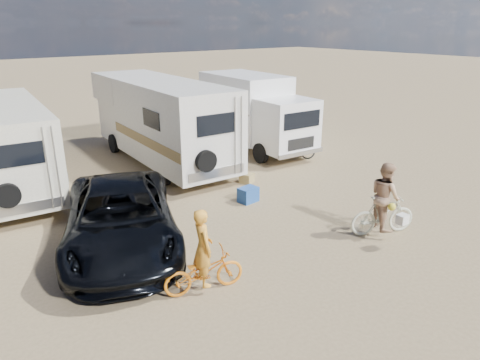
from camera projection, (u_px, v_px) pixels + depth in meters
ground at (281, 222)px, 12.54m from camera, size 140.00×140.00×0.00m
rv_main at (161, 122)px, 17.40m from camera, size 2.94×8.49×3.29m
rv_left at (8, 148)px, 14.47m from camera, size 2.96×7.31×2.93m
box_truck at (256, 114)px, 19.25m from camera, size 2.77×6.19×3.23m
dark_suv at (121, 218)px, 10.92m from camera, size 4.58×6.27×1.59m
bike_man at (204, 272)px, 9.18m from camera, size 1.82×1.02×0.91m
bike_woman at (383, 215)px, 11.68m from camera, size 1.87×1.21×1.09m
rider_man at (203, 255)px, 9.05m from camera, size 0.55×0.70×1.69m
rider_woman at (384, 202)px, 11.56m from camera, size 0.99×1.09×1.82m
bike_parked at (294, 149)px, 18.11m from camera, size 1.85×1.41×0.93m
cooler at (248, 195)px, 13.89m from camera, size 0.64×0.49×0.47m
crate at (247, 178)px, 15.57m from camera, size 0.55×0.55×0.33m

